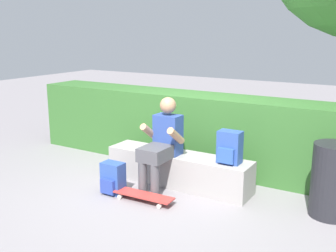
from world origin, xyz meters
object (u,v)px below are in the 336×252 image
person_skater (162,141)px  backpack_on_ground (113,179)px  backpack_on_bench (229,148)px  trash_bin (333,181)px  skateboard_near_person (142,195)px  bench_main (178,169)px

person_skater → backpack_on_ground: (-0.44, -0.47, -0.44)m
backpack_on_ground → person_skater: bearing=46.8°
backpack_on_bench → trash_bin: bearing=3.9°
person_skater → skateboard_near_person: (0.02, -0.48, -0.56)m
skateboard_near_person → bench_main: bearing=81.9°
bench_main → backpack_on_ground: size_ratio=4.97×
person_skater → skateboard_near_person: 0.74m
backpack_on_bench → trash_bin: 1.21m
backpack_on_bench → person_skater: bearing=-166.5°
person_skater → trash_bin: 2.05m
person_skater → trash_bin: (2.02, 0.28, -0.22)m
skateboard_near_person → trash_bin: trash_bin is taller
trash_bin → person_skater: bearing=-172.1°
person_skater → trash_bin: size_ratio=1.43×
bench_main → backpack_on_ground: bench_main is taller
skateboard_near_person → person_skater: bearing=92.2°
person_skater → backpack_on_ground: person_skater is taller
bench_main → person_skater: person_skater is taller
backpack_on_ground → trash_bin: trash_bin is taller
person_skater → backpack_on_bench: (0.84, 0.20, -0.01)m
bench_main → skateboard_near_person: bench_main is taller
bench_main → skateboard_near_person: 0.71m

